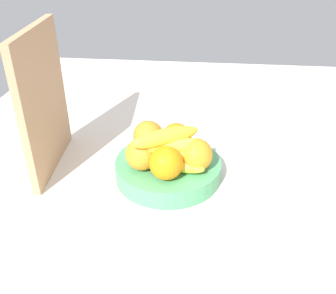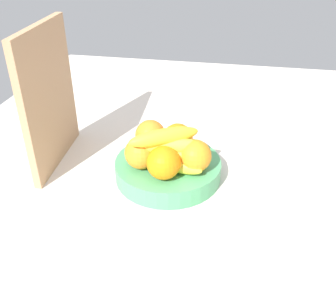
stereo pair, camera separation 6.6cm
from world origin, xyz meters
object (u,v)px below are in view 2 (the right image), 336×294
orange_center (164,163)px  cutting_board (49,97)px  fruit_bowl (168,169)px  orange_front_left (150,135)px  banana_bunch (167,150)px  orange_back_left (195,156)px  orange_back_right (178,139)px  orange_front_right (141,153)px

orange_center → cutting_board: 34.19cm
fruit_bowl → orange_front_left: orange_front_left is taller
fruit_bowl → cutting_board: bearing=84.3°
fruit_bowl → banana_bunch: (-3.37, -0.31, 7.68)cm
orange_back_left → orange_back_right: 9.05cm
orange_front_left → cutting_board: size_ratio=0.22×
orange_front_left → orange_center: (-12.25, -5.98, 0.00)cm
orange_front_left → orange_back_right: same height
cutting_board → orange_front_left: bearing=-88.9°
orange_front_right → banana_bunch: bearing=-86.1°
cutting_board → orange_front_right: bearing=-109.0°
orange_front_left → orange_back_left: bearing=-122.3°
fruit_bowl → orange_back_right: 7.96cm
orange_center → orange_front_left: bearing=26.0°
orange_center → cutting_board: (10.10, 31.31, 9.31)cm
orange_front_left → orange_center: same height
orange_front_right → cutting_board: 27.70cm
orange_front_left → orange_front_right: bearing=179.0°
orange_back_right → orange_front_right: bearing=138.4°
orange_back_left → orange_back_right: bearing=36.2°
orange_back_left → banana_bunch: bearing=95.4°
orange_front_right → orange_back_left: size_ratio=1.00×
orange_back_right → cutting_board: (-1.50, 32.59, 9.31)cm
fruit_bowl → orange_front_right: bearing=123.2°
orange_back_right → banana_bunch: bearing=170.7°
orange_front_right → orange_center: same height
orange_front_right → banana_bunch: banana_bunch is taller
orange_front_right → banana_bunch: (0.42, -6.11, 1.37)cm
orange_back_left → cutting_board: 39.49cm
orange_back_left → orange_center: bearing=123.0°
orange_center → banana_bunch: bearing=0.4°
banana_bunch → cutting_board: 32.92cm
orange_front_right → orange_back_right: bearing=-41.6°
cutting_board → banana_bunch: bearing=-105.3°
orange_center → orange_back_right: bearing=-6.3°
orange_front_right → orange_back_left: (1.05, -12.76, 0.00)cm
banana_bunch → orange_back_left: bearing=-84.6°
orange_center → cutting_board: cutting_board is taller
orange_back_right → cutting_board: size_ratio=0.22×
orange_back_left → banana_bunch: size_ratio=0.43×
orange_front_right → orange_back_left: 12.80cm
fruit_bowl → cutting_board: (3.07, 30.98, 15.62)cm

